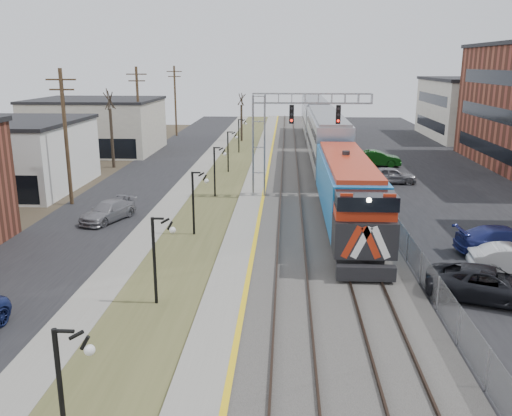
{
  "coord_description": "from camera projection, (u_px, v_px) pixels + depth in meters",
  "views": [
    {
      "loc": [
        1.65,
        -13.78,
        10.31
      ],
      "look_at": [
        0.02,
        15.0,
        2.6
      ],
      "focal_mm": 38.0,
      "sensor_mm": 36.0,
      "label": 1
    }
  ],
  "objects": [
    {
      "name": "car_lot_e",
      "position": [
        392.0,
        176.0,
        47.73
      ],
      "size": [
        4.37,
        1.84,
        1.47
      ],
      "primitive_type": "imported",
      "rotation": [
        0.0,
        0.0,
        1.59
      ],
      "color": "slate",
      "rests_on": "ground"
    },
    {
      "name": "grass_median",
      "position": [
        225.0,
        178.0,
        50.01
      ],
      "size": [
        4.0,
        120.0,
        0.06
      ],
      "primitive_type": "cube",
      "color": "#4B4E29",
      "rests_on": "ground"
    },
    {
      "name": "track_far",
      "position": [
        328.0,
        177.0,
        49.43
      ],
      "size": [
        1.58,
        120.0,
        0.15
      ],
      "color": "#2D2119",
      "rests_on": "ballast_bed"
    },
    {
      "name": "car_lot_f",
      "position": [
        376.0,
        159.0,
        55.72
      ],
      "size": [
        4.99,
        2.0,
        1.61
      ],
      "primitive_type": "imported",
      "rotation": [
        0.0,
        0.0,
        1.51
      ],
      "color": "#0C3C0D",
      "rests_on": "ground"
    },
    {
      "name": "track_near",
      "position": [
        290.0,
        177.0,
        49.62
      ],
      "size": [
        1.58,
        120.0,
        0.15
      ],
      "color": "#2D2119",
      "rests_on": "ballast_bed"
    },
    {
      "name": "platform",
      "position": [
        257.0,
        178.0,
        49.82
      ],
      "size": [
        2.0,
        120.0,
        0.24
      ],
      "primitive_type": "cube",
      "color": "gray",
      "rests_on": "ground"
    },
    {
      "name": "lampposts",
      "position": [
        194.0,
        203.0,
        33.38
      ],
      "size": [
        0.14,
        62.14,
        4.0
      ],
      "color": "black",
      "rests_on": "ground"
    },
    {
      "name": "fence",
      "position": [
        358.0,
        172.0,
        49.14
      ],
      "size": [
        0.04,
        120.0,
        1.6
      ],
      "primitive_type": "cube",
      "color": "gray",
      "rests_on": "ground"
    },
    {
      "name": "signal_gantry",
      "position": [
        281.0,
        127.0,
        41.53
      ],
      "size": [
        9.0,
        1.07,
        8.15
      ],
      "color": "gray",
      "rests_on": "ground"
    },
    {
      "name": "car_street_b",
      "position": [
        108.0,
        212.0,
        36.4
      ],
      "size": [
        3.38,
        4.93,
        1.32
      ],
      "primitive_type": "imported",
      "rotation": [
        0.0,
        0.0,
        -0.37
      ],
      "color": "slate",
      "rests_on": "ground"
    },
    {
      "name": "parking_lot",
      "position": [
        445.0,
        181.0,
        48.92
      ],
      "size": [
        16.0,
        120.0,
        0.04
      ],
      "primitive_type": "cube",
      "color": "black",
      "rests_on": "ground"
    },
    {
      "name": "sidewalk",
      "position": [
        193.0,
        178.0,
        50.17
      ],
      "size": [
        2.0,
        120.0,
        0.08
      ],
      "primitive_type": "cube",
      "color": "gray",
      "rests_on": "ground"
    },
    {
      "name": "car_lot_c",
      "position": [
        489.0,
        285.0,
        24.1
      ],
      "size": [
        5.92,
        4.11,
        1.5
      ],
      "primitive_type": "imported",
      "rotation": [
        0.0,
        0.0,
        1.24
      ],
      "color": "black",
      "rests_on": "ground"
    },
    {
      "name": "platform_edge",
      "position": [
        267.0,
        177.0,
        49.74
      ],
      "size": [
        0.24,
        120.0,
        0.01
      ],
      "primitive_type": "cube",
      "color": "gold",
      "rests_on": "platform"
    },
    {
      "name": "street_west",
      "position": [
        145.0,
        178.0,
        50.42
      ],
      "size": [
        7.0,
        120.0,
        0.04
      ],
      "primitive_type": "cube",
      "color": "black",
      "rests_on": "ground"
    },
    {
      "name": "bare_trees",
      "position": [
        142.0,
        143.0,
        53.56
      ],
      "size": [
        12.3,
        42.3,
        5.95
      ],
      "color": "#382D23",
      "rests_on": "ground"
    },
    {
      "name": "train",
      "position": [
        323.0,
        137.0,
        56.84
      ],
      "size": [
        3.0,
        63.05,
        5.33
      ],
      "color": "#166BB5",
      "rests_on": "ground"
    },
    {
      "name": "utility_poles",
      "position": [
        66.0,
        138.0,
        39.65
      ],
      "size": [
        0.28,
        80.28,
        10.0
      ],
      "color": "#4C3823",
      "rests_on": "ground"
    },
    {
      "name": "ballast_bed",
      "position": [
        312.0,
        179.0,
        49.55
      ],
      "size": [
        8.0,
        120.0,
        0.2
      ],
      "primitive_type": "cube",
      "color": "#595651",
      "rests_on": "ground"
    },
    {
      "name": "car_lot_d",
      "position": [
        505.0,
        242.0,
        29.93
      ],
      "size": [
        5.54,
        2.59,
        1.56
      ],
      "primitive_type": "imported",
      "rotation": [
        0.0,
        0.0,
        1.65
      ],
      "color": "navy",
      "rests_on": "ground"
    }
  ]
}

